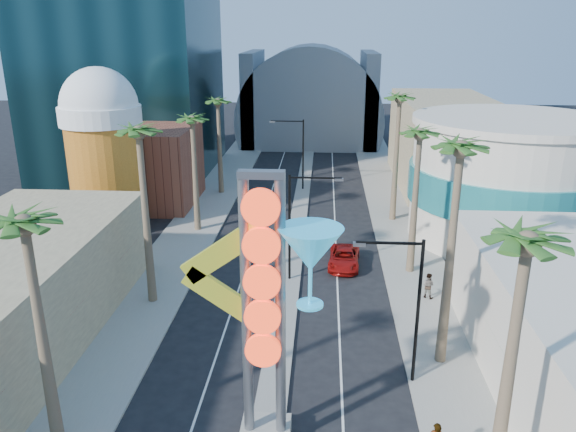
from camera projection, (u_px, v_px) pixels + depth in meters
name	position (u px, v px, depth m)	size (l,w,h in m)	color
sidewalk_west	(204.00, 212.00, 55.90)	(5.00, 100.00, 0.15)	gray
sidewalk_east	(396.00, 216.00, 54.72)	(5.00, 100.00, 0.15)	gray
median	(300.00, 205.00, 58.14)	(1.60, 84.00, 0.15)	gray
brick_filler_west	(146.00, 166.00, 57.88)	(10.00, 10.00, 8.00)	brown
filler_east	(442.00, 141.00, 65.01)	(10.00, 20.00, 10.00)	#917E5D
beer_mug	(103.00, 144.00, 49.14)	(7.00, 7.00, 14.50)	#AB5416
turquoise_building	(507.00, 180.00, 47.80)	(16.60, 16.60, 10.60)	beige
canopy	(310.00, 115.00, 88.90)	(22.00, 16.00, 22.00)	slate
neon_sign	(283.00, 297.00, 22.66)	(6.53, 2.60, 12.55)	gray
streetlight_0	(297.00, 218.00, 39.56)	(3.79, 0.25, 8.00)	black
streetlight_1	(298.00, 148.00, 62.30)	(3.79, 0.25, 8.00)	black
streetlight_2	(409.00, 299.00, 27.85)	(3.45, 0.25, 8.00)	black
palm_0	(26.00, 239.00, 21.52)	(2.40, 2.40, 11.70)	brown
palm_1	(140.00, 144.00, 34.46)	(2.40, 2.40, 12.70)	brown
palm_2	(192.00, 127.00, 48.12)	(2.40, 2.40, 11.20)	brown
palm_3	(218.00, 108.00, 59.46)	(2.40, 2.40, 11.20)	brown
palm_4	(525.00, 262.00, 18.36)	(2.40, 2.40, 12.20)	brown
palm_5	(460.00, 164.00, 27.53)	(2.40, 2.40, 13.20)	brown
palm_6	(419.00, 143.00, 39.29)	(2.40, 2.40, 11.70)	brown
palm_7	(399.00, 107.00, 50.35)	(2.40, 2.40, 12.70)	brown
red_pickup	(344.00, 258.00, 43.35)	(2.29, 4.98, 1.38)	#A10F0C
pedestrian_b	(428.00, 285.00, 37.97)	(0.86, 0.67, 1.77)	gray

